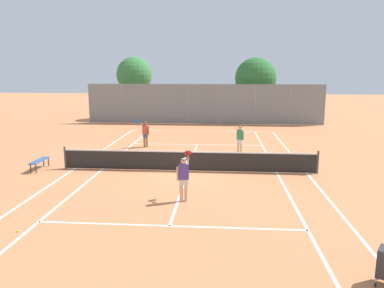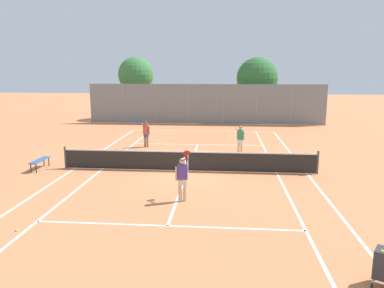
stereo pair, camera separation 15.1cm
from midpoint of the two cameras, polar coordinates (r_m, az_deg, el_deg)
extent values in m
plane|color=#CC7A4C|center=(17.69, -0.83, -4.11)|extent=(120.00, 120.00, 0.00)
cube|color=silver|center=(29.30, 1.33, 2.00)|extent=(11.00, 0.10, 0.01)
cube|color=silver|center=(18.99, -17.63, -3.57)|extent=(0.10, 23.80, 0.01)
cube|color=silver|center=(18.04, 16.89, -4.29)|extent=(0.10, 23.80, 0.01)
cube|color=silver|center=(18.52, -13.69, -3.72)|extent=(0.10, 23.80, 0.01)
cube|color=silver|center=(17.79, 12.57, -4.28)|extent=(0.10, 23.80, 0.01)
cube|color=silver|center=(11.67, -3.82, -12.35)|extent=(8.26, 0.10, 0.01)
cube|color=silver|center=(23.90, 0.59, -0.09)|extent=(8.26, 0.10, 0.01)
cube|color=silver|center=(17.68, -0.83, -4.10)|extent=(0.10, 12.80, 0.01)
cylinder|color=#474C47|center=(19.04, -18.98, -1.97)|extent=(0.10, 0.10, 1.07)
cylinder|color=#474C47|center=(18.01, 18.39, -2.65)|extent=(0.10, 0.10, 1.07)
cube|color=black|center=(17.57, -0.84, -2.65)|extent=(11.90, 0.02, 0.89)
cube|color=white|center=(17.47, -0.84, -1.20)|extent=(11.90, 0.03, 0.06)
cube|color=white|center=(17.57, -0.84, -2.71)|extent=(0.05, 0.03, 0.89)
cylinder|color=#B7B7BC|center=(9.53, 25.79, -18.17)|extent=(0.02, 0.02, 0.16)
cylinder|color=black|center=(9.58, 25.74, -18.72)|extent=(0.08, 0.10, 0.10)
cylinder|color=#B7B7BC|center=(9.88, 26.22, -17.13)|extent=(0.02, 0.02, 0.16)
cylinder|color=black|center=(9.93, 26.16, -17.67)|extent=(0.08, 0.10, 0.10)
cylinder|color=#D8A884|center=(13.57, -1.96, -7.08)|extent=(0.13, 0.13, 0.82)
cylinder|color=#D8A884|center=(13.60, -1.21, -7.03)|extent=(0.13, 0.13, 0.82)
cube|color=beige|center=(13.48, -1.59, -5.73)|extent=(0.32, 0.26, 0.24)
cube|color=#4C388C|center=(13.38, -1.60, -4.25)|extent=(0.38, 0.29, 0.56)
sphere|color=#D8A884|center=(13.28, -1.61, -2.63)|extent=(0.22, 0.22, 0.22)
cylinder|color=black|center=(13.27, -1.61, -2.35)|extent=(0.23, 0.23, 0.02)
cylinder|color=#D8A884|center=(13.36, -2.53, -4.55)|extent=(0.08, 0.08, 0.52)
cylinder|color=#D8A884|center=(13.47, -1.18, -2.87)|extent=(0.21, 0.46, 0.35)
cylinder|color=maroon|center=(13.70, -0.87, -1.94)|extent=(0.11, 0.25, 0.22)
cylinder|color=maroon|center=(13.79, -0.98, -1.38)|extent=(0.33, 0.27, 0.23)
cylinder|color=#936B4C|center=(23.22, -7.07, 0.52)|extent=(0.13, 0.13, 0.82)
cylinder|color=#936B4C|center=(23.32, -7.44, 0.56)|extent=(0.13, 0.13, 0.82)
cube|color=#334C8C|center=(23.22, -7.27, 1.34)|extent=(0.33, 0.27, 0.24)
cube|color=#D84C3F|center=(23.16, -7.29, 2.22)|extent=(0.39, 0.31, 0.56)
sphere|color=#936B4C|center=(23.10, -7.32, 3.17)|extent=(0.22, 0.22, 0.22)
cylinder|color=black|center=(23.09, -7.32, 3.34)|extent=(0.23, 0.23, 0.02)
cylinder|color=#936B4C|center=(23.05, -6.84, 2.04)|extent=(0.08, 0.08, 0.52)
cylinder|color=#936B4C|center=(23.07, -7.78, 2.90)|extent=(0.25, 0.45, 0.35)
cylinder|color=#1E4C99|center=(22.92, -8.42, 3.23)|extent=(0.13, 0.24, 0.22)
cylinder|color=#1E4C99|center=(22.80, -8.60, 3.47)|extent=(0.33, 0.29, 0.23)
cylinder|color=beige|center=(21.36, 7.31, -0.41)|extent=(0.13, 0.13, 0.82)
cylinder|color=beige|center=(21.43, 6.87, -0.36)|extent=(0.13, 0.13, 0.82)
cube|color=white|center=(21.33, 7.11, 0.48)|extent=(0.33, 0.29, 0.24)
cube|color=#338C59|center=(21.27, 7.13, 1.43)|extent=(0.39, 0.33, 0.56)
sphere|color=beige|center=(21.21, 7.16, 2.47)|extent=(0.22, 0.22, 0.22)
cylinder|color=black|center=(21.20, 7.16, 2.65)|extent=(0.23, 0.23, 0.02)
cylinder|color=beige|center=(21.19, 7.67, 1.22)|extent=(0.08, 0.08, 0.52)
cylinder|color=beige|center=(21.15, 6.68, 2.19)|extent=(0.28, 0.44, 0.35)
sphere|color=#D1DB33|center=(20.52, 9.86, -2.04)|extent=(0.07, 0.07, 0.07)
sphere|color=#D1DB33|center=(12.38, -25.28, -11.88)|extent=(0.07, 0.07, 0.07)
cube|color=#33598C|center=(19.29, -22.43, -2.33)|extent=(0.36, 1.50, 0.05)
cylinder|color=#262626|center=(19.84, -21.23, -2.58)|extent=(0.05, 0.05, 0.41)
cylinder|color=#262626|center=(18.74, -22.90, -3.48)|extent=(0.05, 0.05, 0.41)
cylinder|color=#262626|center=(19.95, -21.88, -2.55)|extent=(0.05, 0.05, 0.41)
cylinder|color=#262626|center=(18.85, -23.58, -3.45)|extent=(0.05, 0.05, 0.41)
cylinder|color=gray|center=(35.17, -15.52, 6.01)|extent=(0.08, 0.08, 3.52)
cylinder|color=gray|center=(34.27, -10.82, 6.09)|extent=(0.08, 0.08, 3.52)
cylinder|color=gray|center=(33.61, -5.91, 6.13)|extent=(0.08, 0.08, 3.52)
cylinder|color=gray|center=(33.21, -0.84, 6.13)|extent=(0.08, 0.08, 3.52)
cylinder|color=gray|center=(33.06, 4.32, 6.08)|extent=(0.08, 0.08, 3.52)
cylinder|color=gray|center=(33.19, 9.48, 5.98)|extent=(0.08, 0.08, 3.52)
cylinder|color=gray|center=(33.57, 14.55, 5.83)|extent=(0.08, 0.08, 3.52)
cylinder|color=gray|center=(34.21, 19.47, 5.64)|extent=(0.08, 0.08, 3.52)
cube|color=slate|center=(33.10, 1.74, 6.11)|extent=(20.77, 0.02, 3.48)
cylinder|color=brown|center=(37.58, -8.78, 6.23)|extent=(0.31, 0.31, 3.06)
sphere|color=#387A3D|center=(37.45, -8.90, 10.40)|extent=(3.44, 3.44, 3.44)
sphere|color=#387A3D|center=(37.16, -8.58, 9.74)|extent=(2.34, 2.34, 2.34)
cylinder|color=brown|center=(35.99, 9.42, 5.65)|extent=(0.26, 0.26, 2.62)
sphere|color=#2D6B33|center=(35.84, 9.56, 9.87)|extent=(3.84, 3.84, 3.84)
sphere|color=#2D6B33|center=(35.77, 9.78, 9.09)|extent=(2.67, 2.67, 2.67)
camera|label=1|loc=(0.08, -90.23, -0.04)|focal=35.00mm
camera|label=2|loc=(0.08, 89.77, 0.04)|focal=35.00mm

